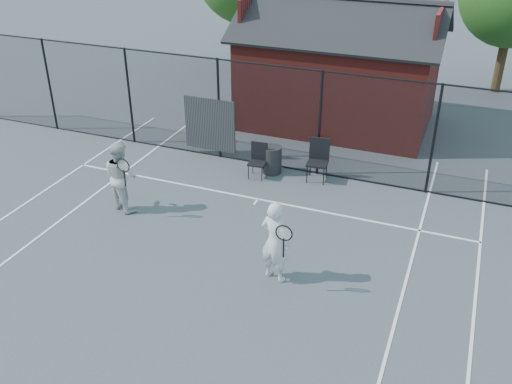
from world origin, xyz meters
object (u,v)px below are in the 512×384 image
at_px(player_back, 121,176).
at_px(chair_right, 317,161).
at_px(player_front, 275,242).
at_px(chair_left, 257,162).
at_px(clubhouse, 339,76).
at_px(waste_bin, 272,160).

relative_size(player_back, chair_right, 1.57).
distance_m(player_front, chair_left, 4.63).
relative_size(clubhouse, player_back, 3.61).
xyz_separation_m(player_back, chair_left, (2.50, 2.80, -0.42)).
bearing_deg(chair_left, clubhouse, 74.43).
distance_m(player_front, waste_bin, 4.92).
bearing_deg(player_back, player_front, -16.52).
bearing_deg(chair_right, player_back, -147.30).
height_order(clubhouse, waste_bin, clubhouse).
bearing_deg(player_back, chair_left, 48.22).
xyz_separation_m(clubhouse, player_front, (1.03, -8.98, -0.70)).
distance_m(player_back, waste_bin, 4.30).
relative_size(chair_left, chair_right, 0.84).
bearing_deg(player_back, waste_bin, 49.31).
xyz_separation_m(player_back, waste_bin, (2.78, 3.23, -0.51)).
bearing_deg(player_front, player_back, 163.48).
relative_size(chair_right, waste_bin, 1.46).
height_order(player_back, waste_bin, player_back).
xyz_separation_m(chair_left, chair_right, (1.59, 0.43, 0.09)).
height_order(clubhouse, player_back, clubhouse).
relative_size(player_front, player_back, 1.00).
height_order(chair_left, waste_bin, chair_left).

